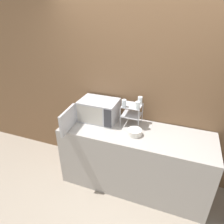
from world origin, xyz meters
The scene contains 9 objects.
ground_plane centered at (0.00, 0.00, 0.00)m, with size 12.00×12.00×0.00m, color gray.
wall_back centered at (0.00, 0.72, 1.30)m, with size 8.00×0.06×2.60m.
counter centered at (0.00, 0.34, 0.45)m, with size 1.98×0.68×0.90m.
microwave centered at (-0.59, 0.45, 1.04)m, with size 0.55×0.78×0.30m.
dish_rack centered at (-0.11, 0.51, 1.10)m, with size 0.26×0.24×0.28m.
glass_front_left centered at (-0.20, 0.43, 1.23)m, with size 0.06×0.06×0.10m.
glass_back_right centered at (-0.03, 0.59, 1.23)m, with size 0.06×0.06×0.10m.
glass_front_right centered at (-0.02, 0.43, 1.23)m, with size 0.06×0.06×0.10m.
bowl centered at (0.00, 0.27, 0.93)m, with size 0.18×0.18×0.07m.
Camera 1 is at (0.47, -1.78, 2.31)m, focal length 32.00 mm.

